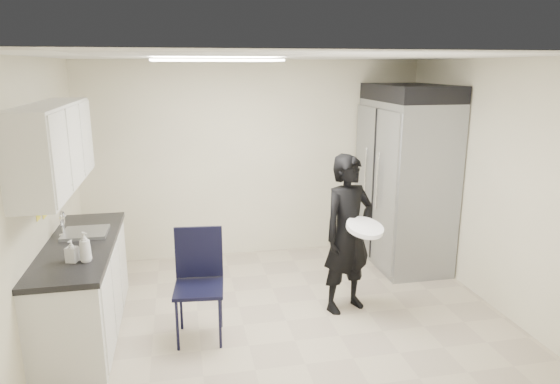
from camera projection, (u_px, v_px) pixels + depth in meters
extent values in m
plane|color=tan|center=(286.00, 321.00, 5.08)|extent=(4.50, 4.50, 0.00)
plane|color=white|center=(287.00, 56.00, 4.44)|extent=(4.50, 4.50, 0.00)
plane|color=beige|center=(255.00, 160.00, 6.66)|extent=(4.50, 0.00, 4.50)
plane|color=beige|center=(34.00, 211.00, 4.32)|extent=(0.00, 4.00, 4.00)
plane|color=beige|center=(497.00, 186.00, 5.20)|extent=(0.00, 4.00, 4.00)
cube|color=white|center=(216.00, 60.00, 4.71)|extent=(1.20, 0.60, 0.02)
cube|color=silver|center=(84.00, 290.00, 4.78)|extent=(0.60, 1.90, 0.86)
cube|color=black|center=(79.00, 245.00, 4.67)|extent=(0.64, 1.95, 0.05)
cube|color=gray|center=(86.00, 238.00, 4.92)|extent=(0.42, 0.40, 0.14)
cylinder|color=silver|center=(63.00, 225.00, 4.84)|extent=(0.02, 0.02, 0.24)
cube|color=silver|center=(54.00, 146.00, 4.42)|extent=(0.35, 1.80, 0.75)
cube|color=black|center=(73.00, 149.00, 5.55)|extent=(0.22, 0.30, 0.35)
cube|color=yellow|center=(38.00, 216.00, 4.44)|extent=(0.00, 0.12, 0.07)
cube|color=yellow|center=(44.00, 214.00, 4.64)|extent=(0.00, 0.12, 0.07)
cube|color=gray|center=(405.00, 184.00, 6.39)|extent=(0.80, 1.35, 2.10)
cube|color=black|center=(411.00, 93.00, 6.10)|extent=(0.80, 1.35, 0.20)
cube|color=black|center=(199.00, 289.00, 4.63)|extent=(0.49, 0.49, 1.02)
imported|color=black|center=(348.00, 234.00, 5.15)|extent=(0.72, 0.60, 1.67)
cylinder|color=white|center=(365.00, 228.00, 4.91)|extent=(0.48, 0.48, 0.05)
imported|color=white|center=(85.00, 247.00, 4.19)|extent=(0.14, 0.14, 0.26)
imported|color=#A0A1AC|center=(72.00, 251.00, 4.19)|extent=(0.11, 0.11, 0.19)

